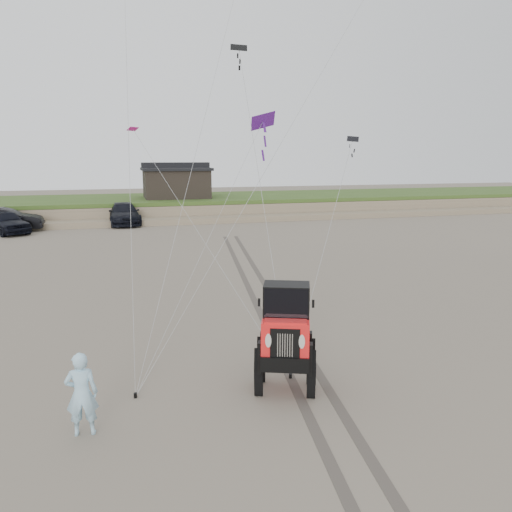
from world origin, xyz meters
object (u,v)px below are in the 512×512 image
(jeep, at_px, (286,349))
(truck_a, at_px, (5,222))
(man, at_px, (82,394))
(truck_b, at_px, (5,220))
(truck_c, at_px, (124,214))
(cabin, at_px, (176,182))

(jeep, bearing_deg, truck_a, 132.65)
(jeep, bearing_deg, man, -149.96)
(truck_b, bearing_deg, truck_c, -78.76)
(cabin, relative_size, truck_a, 1.24)
(cabin, distance_m, truck_c, 7.67)
(truck_b, height_order, truck_c, truck_b)
(truck_c, xyz_separation_m, jeep, (3.16, -32.65, 0.17))
(truck_b, bearing_deg, cabin, -63.53)
(truck_b, relative_size, truck_c, 0.89)
(cabin, relative_size, truck_b, 1.17)
(man, bearing_deg, truck_c, -90.27)
(truck_a, distance_m, truck_c, 9.12)
(cabin, height_order, man, cabin)
(cabin, relative_size, truck_c, 1.04)
(truck_a, height_order, man, man)
(truck_a, xyz_separation_m, truck_b, (-0.19, 1.17, 0.02))
(truck_b, bearing_deg, man, -167.41)
(cabin, xyz_separation_m, truck_b, (-13.89, -7.06, -2.34))
(cabin, relative_size, jeep, 1.13)
(jeep, height_order, man, jeep)
(truck_b, distance_m, jeep, 33.07)
(truck_b, height_order, jeep, jeep)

